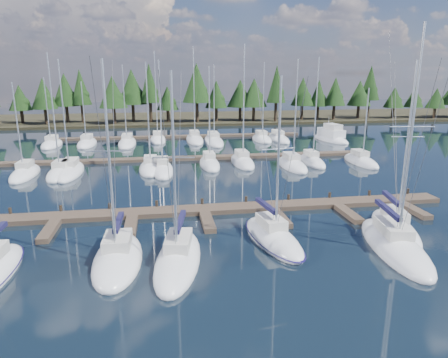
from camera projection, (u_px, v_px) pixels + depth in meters
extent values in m
plane|color=black|center=(192.00, 177.00, 46.16)|extent=(260.00, 260.00, 0.00)
cube|color=#2A2617|center=(173.00, 119.00, 103.34)|extent=(220.00, 30.00, 0.60)
cube|color=#493A2D|center=(203.00, 210.00, 34.66)|extent=(44.00, 2.00, 0.40)
cube|color=#493A2D|center=(49.00, 231.00, 29.96)|extent=(0.90, 4.00, 0.40)
cube|color=#493A2D|center=(131.00, 226.00, 30.87)|extent=(0.90, 4.00, 0.40)
cube|color=#493A2D|center=(208.00, 222.00, 31.79)|extent=(0.90, 4.00, 0.40)
cube|color=#493A2D|center=(280.00, 218.00, 32.71)|extent=(0.90, 4.00, 0.40)
cube|color=#493A2D|center=(349.00, 214.00, 33.63)|extent=(0.90, 4.00, 0.40)
cube|color=#493A2D|center=(414.00, 210.00, 34.55)|extent=(0.90, 4.00, 0.40)
cylinder|color=black|center=(11.00, 213.00, 33.10)|extent=(0.26, 0.26, 0.90)
cylinder|color=black|center=(61.00, 210.00, 33.71)|extent=(0.26, 0.26, 0.90)
cylinder|color=black|center=(110.00, 208.00, 34.32)|extent=(0.26, 0.26, 0.90)
cylinder|color=black|center=(157.00, 206.00, 34.93)|extent=(0.26, 0.26, 0.90)
cylinder|color=black|center=(202.00, 203.00, 35.55)|extent=(0.26, 0.26, 0.90)
cylinder|color=black|center=(246.00, 201.00, 36.16)|extent=(0.26, 0.26, 0.90)
cylinder|color=black|center=(288.00, 199.00, 36.77)|extent=(0.26, 0.26, 0.90)
cylinder|color=black|center=(329.00, 197.00, 37.38)|extent=(0.26, 0.26, 0.90)
cylinder|color=black|center=(369.00, 195.00, 38.00)|extent=(0.26, 0.26, 0.90)
cylinder|color=black|center=(408.00, 193.00, 38.61)|extent=(0.26, 0.26, 0.90)
cube|color=#493A2D|center=(186.00, 158.00, 55.65)|extent=(50.00, 1.80, 0.40)
cube|color=#493A2D|center=(179.00, 137.00, 74.74)|extent=(46.00, 1.80, 0.40)
ellipsoid|color=silver|center=(118.00, 261.00, 25.33)|extent=(3.24, 8.06, 1.90)
cube|color=beige|center=(117.00, 241.00, 25.40)|extent=(1.73, 2.60, 0.70)
cylinder|color=silver|center=(109.00, 161.00, 23.26)|extent=(0.16, 0.16, 11.47)
cylinder|color=silver|center=(118.00, 224.00, 26.13)|extent=(0.22, 3.51, 0.12)
cube|color=#141334|center=(118.00, 222.00, 26.09)|extent=(0.45, 3.36, 0.30)
cylinder|color=silver|center=(109.00, 151.00, 23.11)|extent=(2.71, 0.15, 0.07)
cylinder|color=#3F3F44|center=(105.00, 170.00, 21.65)|extent=(0.13, 3.46, 11.78)
cylinder|color=#3F3F44|center=(114.00, 156.00, 25.32)|extent=(0.15, 4.25, 11.78)
ellipsoid|color=silver|center=(178.00, 261.00, 25.27)|extent=(4.27, 9.29, 1.90)
cube|color=beige|center=(179.00, 241.00, 25.39)|extent=(1.99, 3.08, 0.70)
cylinder|color=silver|center=(174.00, 166.00, 23.23)|extent=(0.19, 0.19, 10.84)
cylinder|color=silver|center=(180.00, 224.00, 26.24)|extent=(0.81, 3.90, 0.12)
cube|color=#141334|center=(180.00, 221.00, 26.20)|extent=(1.01, 3.76, 0.30)
cylinder|color=silver|center=(174.00, 157.00, 23.09)|extent=(2.44, 0.50, 0.07)
cylinder|color=#3F3F44|center=(169.00, 177.00, 21.41)|extent=(0.71, 3.82, 11.15)
cylinder|color=#3F3F44|center=(179.00, 160.00, 25.56)|extent=(0.87, 4.70, 11.15)
ellipsoid|color=silver|center=(273.00, 239.00, 28.63)|extent=(3.84, 8.28, 1.90)
cube|color=beige|center=(271.00, 222.00, 28.69)|extent=(1.83, 2.74, 0.70)
cylinder|color=silver|center=(278.00, 157.00, 26.69)|extent=(0.18, 0.18, 10.55)
cylinder|color=silver|center=(266.00, 208.00, 29.38)|extent=(0.66, 3.48, 0.12)
cube|color=#141334|center=(266.00, 206.00, 29.34)|extent=(0.86, 3.36, 0.30)
cylinder|color=silver|center=(279.00, 149.00, 26.56)|extent=(2.37, 0.43, 0.07)
cylinder|color=#3F3F44|center=(290.00, 164.00, 25.16)|extent=(0.56, 3.42, 10.86)
cylinder|color=#3F3F44|center=(266.00, 153.00, 28.67)|extent=(0.68, 4.20, 10.86)
ellipsoid|color=#130C40|center=(273.00, 238.00, 28.61)|extent=(3.99, 8.61, 0.18)
ellipsoid|color=silver|center=(394.00, 247.00, 27.33)|extent=(4.63, 10.35, 1.90)
cube|color=beige|center=(393.00, 228.00, 27.50)|extent=(2.17, 3.43, 0.70)
cylinder|color=silver|center=(411.00, 138.00, 24.88)|extent=(0.18, 0.18, 13.58)
cylinder|color=silver|center=(388.00, 212.00, 28.47)|extent=(0.84, 4.35, 0.12)
cube|color=#141334|center=(388.00, 210.00, 28.43)|extent=(1.03, 4.20, 0.30)
cylinder|color=silver|center=(412.00, 127.00, 24.71)|extent=(2.71, 0.52, 0.07)
cylinder|color=#3F3F44|center=(427.00, 146.00, 22.85)|extent=(0.73, 4.27, 13.89)
cylinder|color=#3F3F44|center=(393.00, 134.00, 27.48)|extent=(0.90, 5.25, 13.89)
ellipsoid|color=silver|center=(395.00, 230.00, 30.25)|extent=(4.27, 8.54, 1.90)
cube|color=beige|center=(395.00, 213.00, 30.34)|extent=(1.94, 2.86, 0.70)
cylinder|color=silver|center=(407.00, 145.00, 28.15)|extent=(0.19, 0.19, 11.56)
cylinder|color=silver|center=(391.00, 200.00, 31.09)|extent=(0.91, 3.54, 0.12)
cube|color=#141334|center=(391.00, 198.00, 31.05)|extent=(1.10, 3.43, 0.30)
cylinder|color=silver|center=(408.00, 137.00, 28.01)|extent=(2.24, 0.57, 0.07)
cylinder|color=#3F3F44|center=(417.00, 152.00, 26.50)|extent=(0.81, 3.47, 11.87)
cylinder|color=#3F3F44|center=(396.00, 142.00, 30.29)|extent=(0.99, 4.26, 11.87)
ellipsoid|color=silver|center=(25.00, 175.00, 46.84)|extent=(2.60, 8.11, 1.90)
cube|color=beige|center=(25.00, 164.00, 46.92)|extent=(1.43, 2.60, 0.70)
cylinder|color=silver|center=(18.00, 126.00, 44.98)|extent=(0.16, 0.16, 9.75)
ellipsoid|color=silver|center=(61.00, 174.00, 47.02)|extent=(2.77, 7.68, 1.90)
cube|color=beige|center=(61.00, 164.00, 47.08)|extent=(1.52, 2.46, 0.70)
cylinder|color=silver|center=(53.00, 112.00, 44.79)|extent=(0.16, 0.16, 12.87)
ellipsoid|color=silver|center=(70.00, 173.00, 47.81)|extent=(2.76, 9.46, 1.90)
cube|color=beige|center=(70.00, 162.00, 47.96)|extent=(1.52, 3.03, 0.70)
cylinder|color=silver|center=(64.00, 115.00, 45.58)|extent=(0.16, 0.16, 12.21)
ellipsoid|color=silver|center=(151.00, 169.00, 49.55)|extent=(2.82, 7.96, 1.90)
cube|color=beige|center=(150.00, 159.00, 49.62)|extent=(1.55, 2.55, 0.70)
cylinder|color=silver|center=(148.00, 114.00, 47.42)|extent=(0.16, 0.16, 11.94)
ellipsoid|color=silver|center=(163.00, 171.00, 48.63)|extent=(2.52, 8.47, 1.90)
cube|color=beige|center=(162.00, 161.00, 48.72)|extent=(1.38, 2.71, 0.70)
cylinder|color=silver|center=(161.00, 114.00, 46.44)|extent=(0.16, 0.16, 12.15)
ellipsoid|color=silver|center=(210.00, 165.00, 52.00)|extent=(2.46, 8.15, 1.90)
cube|color=beige|center=(209.00, 155.00, 52.08)|extent=(1.35, 2.61, 0.70)
cylinder|color=silver|center=(209.00, 114.00, 49.91)|extent=(0.16, 0.16, 11.53)
ellipsoid|color=silver|center=(242.00, 163.00, 53.20)|extent=(2.69, 8.73, 1.90)
cube|color=beige|center=(242.00, 153.00, 53.31)|extent=(1.48, 2.79, 0.70)
cylinder|color=silver|center=(244.00, 102.00, 50.74)|extent=(0.16, 0.16, 14.18)
ellipsoid|color=silver|center=(292.00, 166.00, 51.35)|extent=(2.81, 8.60, 1.90)
cube|color=beige|center=(291.00, 156.00, 51.45)|extent=(1.55, 2.75, 0.70)
cylinder|color=silver|center=(296.00, 111.00, 49.14)|extent=(0.16, 0.16, 12.34)
ellipsoid|color=silver|center=(312.00, 162.00, 53.22)|extent=(2.43, 7.44, 1.90)
cube|color=beige|center=(311.00, 153.00, 53.26)|extent=(1.34, 2.38, 0.70)
cylinder|color=silver|center=(316.00, 108.00, 51.02)|extent=(0.16, 0.16, 12.67)
ellipsoid|color=silver|center=(361.00, 162.00, 53.44)|extent=(2.60, 8.20, 1.90)
cube|color=beige|center=(360.00, 153.00, 53.52)|extent=(1.43, 2.62, 0.70)
cylinder|color=silver|center=(366.00, 123.00, 51.69)|extent=(0.16, 0.16, 8.89)
ellipsoid|color=silver|center=(52.00, 145.00, 66.12)|extent=(2.89, 8.06, 1.90)
cube|color=beige|center=(52.00, 138.00, 66.20)|extent=(1.59, 2.58, 0.70)
cylinder|color=silver|center=(47.00, 109.00, 64.21)|extent=(0.16, 0.16, 10.15)
ellipsoid|color=silver|center=(87.00, 144.00, 67.03)|extent=(2.92, 8.94, 1.90)
cube|color=beige|center=(87.00, 137.00, 67.15)|extent=(1.61, 2.86, 0.70)
cylinder|color=silver|center=(84.00, 111.00, 65.18)|extent=(0.16, 0.16, 9.39)
ellipsoid|color=silver|center=(127.00, 144.00, 67.50)|extent=(2.89, 10.41, 1.90)
cube|color=beige|center=(127.00, 136.00, 67.69)|extent=(1.59, 3.33, 0.70)
cylinder|color=silver|center=(124.00, 103.00, 65.24)|extent=(0.16, 0.16, 12.04)
ellipsoid|color=silver|center=(158.00, 140.00, 70.76)|extent=(2.88, 8.06, 1.90)
cube|color=beige|center=(158.00, 133.00, 70.84)|extent=(1.58, 2.58, 0.70)
cylinder|color=silver|center=(156.00, 95.00, 68.33)|extent=(0.16, 0.16, 14.23)
ellipsoid|color=silver|center=(195.00, 140.00, 71.26)|extent=(2.90, 10.97, 1.90)
cube|color=beige|center=(194.00, 133.00, 71.48)|extent=(1.59, 3.51, 0.70)
cylinder|color=silver|center=(194.00, 92.00, 68.58)|extent=(0.16, 0.16, 15.11)
ellipsoid|color=silver|center=(214.00, 141.00, 69.61)|extent=(2.99, 11.82, 1.90)
cube|color=beige|center=(213.00, 134.00, 69.87)|extent=(1.64, 3.78, 0.70)
cylinder|color=silver|center=(214.00, 102.00, 67.28)|extent=(0.16, 0.16, 12.08)
ellipsoid|color=silver|center=(262.00, 140.00, 71.61)|extent=(2.99, 7.85, 1.90)
cube|color=beige|center=(261.00, 133.00, 71.68)|extent=(1.64, 2.51, 0.70)
cylinder|color=silver|center=(263.00, 100.00, 69.41)|extent=(0.16, 0.16, 12.50)
ellipsoid|color=silver|center=(278.00, 139.00, 72.13)|extent=(2.75, 10.02, 1.90)
cube|color=beige|center=(278.00, 132.00, 72.30)|extent=(1.51, 3.20, 0.70)
cylinder|color=silver|center=(280.00, 109.00, 70.26)|extent=(0.16, 0.16, 9.12)
ellipsoid|color=silver|center=(331.00, 140.00, 71.63)|extent=(4.80, 10.27, 1.97)
cube|color=silver|center=(331.00, 132.00, 71.29)|extent=(3.29, 5.75, 1.32)
cube|color=beige|center=(333.00, 127.00, 70.55)|extent=(2.33, 3.70, 0.99)
cylinder|color=silver|center=(329.00, 122.00, 71.74)|extent=(0.09, 0.09, 1.75)
cylinder|color=black|center=(22.00, 117.00, 91.30)|extent=(0.70, 0.70, 2.93)
cone|color=black|center=(20.00, 97.00, 90.19)|extent=(5.06, 5.06, 5.69)
ellipsoid|color=black|center=(23.00, 103.00, 90.60)|extent=(3.03, 3.03, 3.03)
cylinder|color=black|center=(46.00, 117.00, 89.10)|extent=(0.70, 0.70, 3.44)
cone|color=black|center=(43.00, 93.00, 87.80)|extent=(5.57, 5.57, 6.69)
ellipsoid|color=black|center=(47.00, 100.00, 88.27)|extent=(3.34, 3.34, 3.34)
cylinder|color=black|center=(67.00, 114.00, 92.65)|extent=(0.70, 0.70, 3.80)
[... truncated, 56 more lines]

